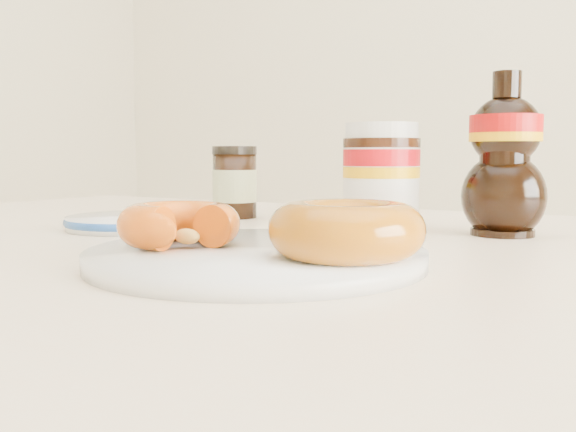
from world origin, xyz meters
The scene contains 8 objects.
dining_table centered at (0.00, 0.10, 0.67)m, with size 1.40×0.90×0.75m.
plate centered at (0.06, -0.02, 0.76)m, with size 0.27×0.27×0.01m.
donut_bitten centered at (-0.01, -0.04, 0.78)m, with size 0.10×0.10×0.03m, color #CB630B.
donut_whole centered at (0.14, -0.03, 0.78)m, with size 0.11×0.11×0.04m, color #904B09.
nutella_jar centered at (0.06, 0.24, 0.82)m, with size 0.09×0.09×0.12m.
syrup_bottle centered at (0.19, 0.27, 0.84)m, with size 0.09×0.08×0.18m, color black, non-canonical shape.
dark_jar centered at (-0.18, 0.29, 0.80)m, with size 0.06×0.06×0.10m.
blue_rim_saucer centered at (-0.21, 0.11, 0.76)m, with size 0.16×0.16×0.02m.
Camera 1 is at (0.33, -0.45, 0.84)m, focal length 40.00 mm.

